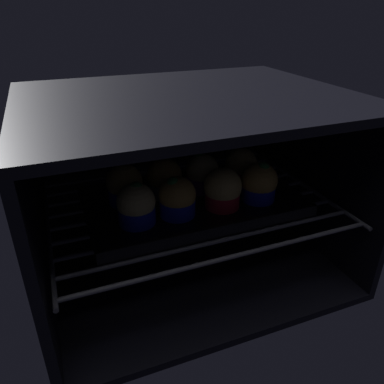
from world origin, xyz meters
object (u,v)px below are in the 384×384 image
muffin_row0_col2 (223,190)px  muffin_row0_col3 (259,183)px  muffin_row0_col1 (177,198)px  muffin_row1_col1 (164,179)px  muffin_row0_col0 (136,205)px  muffin_row1_col2 (202,174)px  baking_tray (192,203)px  muffin_row1_col0 (125,185)px  muffin_row1_col3 (241,167)px

muffin_row0_col2 → muffin_row0_col3: 7.85cm
muffin_row0_col1 → muffin_row1_col1: (0.29, 8.43, 0.10)cm
muffin_row0_col2 → muffin_row0_col3: bearing=0.2°
muffin_row0_col0 → muffin_row1_col2: same height
muffin_row1_col2 → muffin_row0_col3: bearing=-43.9°
baking_tray → muffin_row1_col1: (-4.16, 4.37, 4.00)cm
baking_tray → muffin_row1_col1: 7.24cm
muffin_row0_col1 → muffin_row1_col2: 11.48cm
muffin_row0_col0 → muffin_row0_col1: size_ratio=1.01×
baking_tray → muffin_row1_col2: muffin_row1_col2 is taller
muffin_row1_col0 → muffin_row1_col2: (16.03, -0.25, -0.08)cm
muffin_row1_col2 → muffin_row1_col1: bearing=176.7°
muffin_row0_col1 → muffin_row1_col3: size_ratio=1.01×
muffin_row0_col0 → muffin_row1_col2: size_ratio=0.99×
baking_tray → muffin_row1_col1: size_ratio=5.34×
muffin_row0_col0 → muffin_row0_col1: bearing=0.2°
muffin_row1_col1 → muffin_row1_col3: bearing=-1.8°
muffin_row0_col0 → muffin_row1_col0: bearing=91.6°
muffin_row0_col1 → muffin_row0_col2: bearing=-1.6°
muffin_row0_col3 → baking_tray: bearing=160.8°
muffin_row1_col0 → muffin_row1_col3: (24.87, -0.31, -0.03)cm
muffin_row0_col0 → muffin_row1_col0: 8.24cm
muffin_row0_col3 → muffin_row1_col1: muffin_row0_col3 is taller
baking_tray → muffin_row1_col3: size_ratio=5.28×
muffin_row1_col0 → muffin_row1_col2: bearing=-0.9°
muffin_row1_col1 → muffin_row1_col2: bearing=-3.3°
muffin_row0_col2 → muffin_row1_col1: (-8.62, 8.67, -0.07)cm
muffin_row1_col0 → muffin_row1_col2: 16.03cm
muffin_row1_col1 → muffin_row1_col0: bearing=-178.5°
muffin_row0_col3 → muffin_row0_col0: bearing=179.5°
muffin_row0_col1 → muffin_row0_col3: bearing=-0.8°
muffin_row0_col2 → muffin_row1_col3: bearing=44.8°
muffin_row0_col1 → muffin_row1_col2: size_ratio=0.98×
muffin_row0_col3 → muffin_row0_col1: bearing=179.2°
muffin_row1_col1 → muffin_row1_col3: size_ratio=0.99×
baking_tray → muffin_row0_col1: (-4.45, -4.06, 3.90)cm
muffin_row1_col0 → muffin_row1_col1: bearing=1.5°
muffin_row0_col0 → muffin_row1_col1: bearing=47.2°
baking_tray → muffin_row1_col3: (12.66, 3.84, 4.06)cm
muffin_row0_col0 → muffin_row1_col3: size_ratio=1.02×
baking_tray → muffin_row1_col1: bearing=133.6°
muffin_row1_col2 → muffin_row1_col0: bearing=179.1°
baking_tray → muffin_row0_col3: 13.65cm
baking_tray → muffin_row1_col2: bearing=45.6°
muffin_row0_col3 → muffin_row1_col1: bearing=152.3°
muffin_row0_col1 → muffin_row1_col0: bearing=133.4°
muffin_row0_col1 → muffin_row1_col2: bearing=43.9°
muffin_row1_col0 → muffin_row1_col3: bearing=-0.7°
muffin_row0_col2 → muffin_row1_col0: (-16.67, 8.46, 0.02)cm
muffin_row0_col2 → muffin_row1_col2: muffin_row1_col2 is taller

